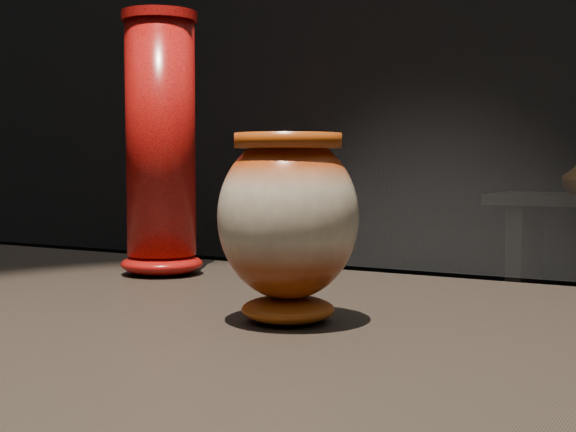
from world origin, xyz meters
name	(u,v)px	position (x,y,z in m)	size (l,w,h in m)	color
main_vase	(288,219)	(-0.02, 0.00, 1.01)	(0.16, 0.16, 0.20)	maroon
tall_vase	(161,149)	(-0.37, 0.22, 1.09)	(0.14, 0.14, 0.39)	red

